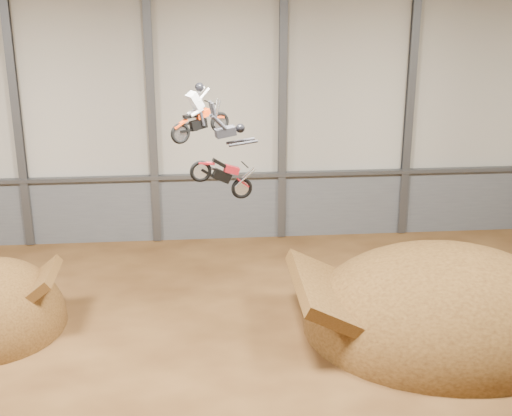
{
  "coord_description": "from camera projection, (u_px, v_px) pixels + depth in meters",
  "views": [
    {
      "loc": [
        -1.17,
        -21.09,
        14.25
      ],
      "look_at": [
        1.03,
        4.0,
        5.47
      ],
      "focal_mm": 50.0,
      "sensor_mm": 36.0,
      "label": 1
    }
  ],
  "objects": [
    {
      "name": "steel_column_4",
      "position": [
        409.0,
        107.0,
        37.06
      ],
      "size": [
        0.4,
        0.36,
        13.9
      ],
      "primitive_type": "cube",
      "color": "#47494F",
      "rests_on": "ground"
    },
    {
      "name": "floor",
      "position": [
        237.0,
        396.0,
        24.62
      ],
      "size": [
        40.0,
        40.0,
        0.0
      ],
      "primitive_type": "plane",
      "color": "#442812",
      "rests_on": "ground"
    },
    {
      "name": "fmx_rider_b",
      "position": [
        216.0,
        152.0,
        24.58
      ],
      "size": [
        4.19,
        1.73,
        3.89
      ],
      "primitive_type": null,
      "rotation": [
        0.0,
        0.47,
        0.21
      ],
      "color": "red"
    },
    {
      "name": "landing_ramp",
      "position": [
        442.0,
        327.0,
        29.23
      ],
      "size": [
        11.44,
        10.12,
        6.6
      ],
      "primitive_type": "ellipsoid",
      "color": "#402610",
      "rests_on": "ground"
    },
    {
      "name": "steel_column_1",
      "position": [
        17.0,
        114.0,
        35.42
      ],
      "size": [
        0.4,
        0.36,
        13.9
      ],
      "primitive_type": "cube",
      "color": "#47494F",
      "rests_on": "ground"
    },
    {
      "name": "fmx_rider_a",
      "position": [
        201.0,
        108.0,
        25.71
      ],
      "size": [
        2.77,
        2.08,
        2.46
      ],
      "primitive_type": null,
      "rotation": [
        0.0,
        -0.13,
        0.5
      ],
      "color": "#E93E0D"
    },
    {
      "name": "steel_rail",
      "position": [
        219.0,
        176.0,
        37.33
      ],
      "size": [
        39.8,
        0.35,
        0.2
      ],
      "primitive_type": "cube",
      "color": "#47494F",
      "rests_on": "lower_band_back"
    },
    {
      "name": "lower_band_back",
      "position": [
        219.0,
        207.0,
        38.06
      ],
      "size": [
        39.8,
        0.18,
        3.5
      ],
      "primitive_type": "cube",
      "color": "#575A5F",
      "rests_on": "ground"
    },
    {
      "name": "steel_column_2",
      "position": [
        152.0,
        112.0,
        35.97
      ],
      "size": [
        0.4,
        0.36,
        13.9
      ],
      "primitive_type": "cube",
      "color": "#47494F",
      "rests_on": "ground"
    },
    {
      "name": "back_wall",
      "position": [
        217.0,
        110.0,
        36.43
      ],
      "size": [
        40.0,
        0.1,
        14.0
      ],
      "primitive_type": "cube",
      "color": "#B8B2A3",
      "rests_on": "ground"
    },
    {
      "name": "steel_column_3",
      "position": [
        282.0,
        110.0,
        36.51
      ],
      "size": [
        0.4,
        0.36,
        13.9
      ],
      "primitive_type": "cube",
      "color": "#47494F",
      "rests_on": "ground"
    }
  ]
}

